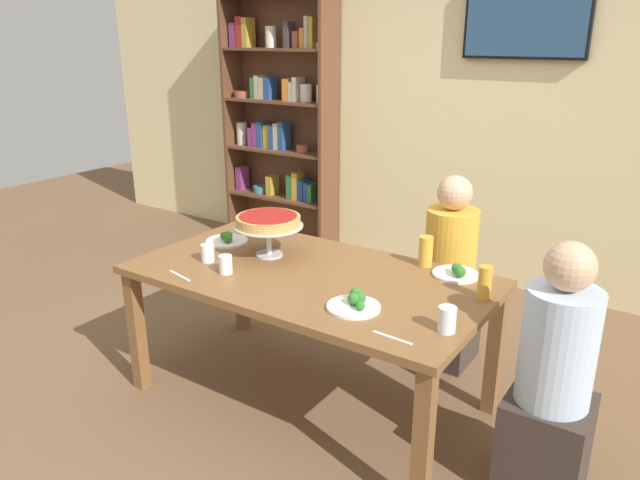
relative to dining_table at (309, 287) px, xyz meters
The scene contains 19 objects.
ground_plane 0.66m from the dining_table, ahead, with size 12.00×12.00×0.00m, color brown.
rear_partition 2.32m from the dining_table, 90.00° to the left, with size 8.00×0.12×2.80m, color beige.
dining_table is the anchor object (origin of this frame).
bookshelf 2.69m from the dining_table, 130.45° to the left, with size 1.10×0.30×2.21m.
television 2.52m from the dining_table, 80.20° to the left, with size 0.86×0.05×0.52m.
diner_far_right 0.94m from the dining_table, 61.89° to the left, with size 0.34×0.34×1.15m.
diner_head_east 1.24m from the dining_table, ahead, with size 0.34×0.34×1.15m.
deep_dish_pizza_stand 0.43m from the dining_table, 165.08° to the left, with size 0.38×0.38×0.23m.
salad_plate_near_diner 0.69m from the dining_table, 169.88° to the left, with size 0.25×0.25×0.07m.
salad_plate_far_diner 0.75m from the dining_table, 30.44° to the left, with size 0.23×0.23×0.07m.
salad_plate_spare 0.47m from the dining_table, 28.62° to the right, with size 0.24×0.24×0.07m.
beer_glass_amber_tall 0.88m from the dining_table, 13.45° to the left, with size 0.06×0.06×0.16m, color gold.
beer_glass_amber_short 0.64m from the dining_table, 43.45° to the left, with size 0.07×0.07×0.16m, color gold.
water_glass_clear_near 0.58m from the dining_table, 163.10° to the right, with size 0.07×0.07×0.10m, color white.
water_glass_clear_far 0.86m from the dining_table, 13.96° to the right, with size 0.08×0.08×0.11m, color white.
water_glass_clear_spare 0.44m from the dining_table, 146.01° to the right, with size 0.07×0.07×0.10m, color white.
cutlery_fork_near 0.66m from the dining_table, 142.55° to the right, with size 0.18×0.02×0.01m, color silver.
cutlery_knife_near 0.78m from the dining_table, 29.65° to the right, with size 0.18×0.02×0.01m, color silver.
cutlery_fork_far 0.78m from the dining_table, 148.86° to the left, with size 0.18×0.02×0.01m, color silver.
Camera 1 is at (1.62, -2.31, 1.89)m, focal length 33.47 mm.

